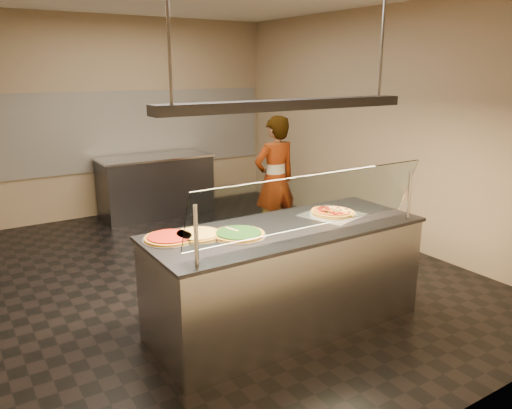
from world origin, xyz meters
TOP-DOWN VIEW (x-y plane):
  - ground at (0.00, 0.00)m, footprint 5.00×6.00m
  - wall_back at (0.00, 3.01)m, footprint 5.00×0.02m
  - wall_front at (0.00, -3.01)m, footprint 5.00×0.02m
  - wall_right at (2.51, 0.00)m, footprint 0.02×6.00m
  - tile_band at (0.00, 2.98)m, footprint 4.90×0.02m
  - serving_counter at (-0.02, -1.42)m, footprint 2.42×0.94m
  - sneeze_guard at (-0.02, -1.76)m, footprint 2.18×0.18m
  - perforated_tray at (0.55, -1.36)m, footprint 0.60×0.60m
  - half_pizza_pepperoni at (0.45, -1.36)m, footprint 0.30×0.44m
  - half_pizza_sausage at (0.64, -1.36)m, footprint 0.30×0.44m
  - pizza_spinach at (-0.48, -1.40)m, footprint 0.45×0.45m
  - pizza_cheese at (-0.76, -1.23)m, footprint 0.42×0.42m
  - pizza_tomato at (-0.98, -1.19)m, footprint 0.43×0.43m
  - pizza_spatula at (-0.44, -1.35)m, footprint 0.22×0.22m
  - prep_table at (0.35, 2.55)m, footprint 1.71×0.74m
  - worker at (1.20, 0.51)m, footprint 0.61×0.40m
  - heat_lamp_housing at (-0.02, -1.42)m, footprint 2.30×0.18m
  - lamp_rod_left at (-1.02, -1.42)m, footprint 0.02×0.02m
  - lamp_rod_right at (0.98, -1.42)m, footprint 0.02×0.02m

SIDE VIEW (x-z plane):
  - ground at x=0.00m, z-range -0.02..0.00m
  - serving_counter at x=-0.02m, z-range 0.00..0.93m
  - prep_table at x=0.35m, z-range 0.00..0.93m
  - worker at x=1.20m, z-range 0.00..1.66m
  - perforated_tray at x=0.55m, z-range 0.93..0.94m
  - pizza_cheese at x=-0.76m, z-range 0.93..0.96m
  - pizza_tomato at x=-0.98m, z-range 0.93..0.96m
  - pizza_spinach at x=-0.48m, z-range 0.93..0.96m
  - half_pizza_sausage at x=0.64m, z-range 0.94..0.98m
  - pizza_spatula at x=-0.44m, z-range 0.95..0.97m
  - half_pizza_pepperoni at x=0.45m, z-range 0.94..0.99m
  - sneeze_guard at x=-0.02m, z-range 0.96..1.49m
  - tile_band at x=0.00m, z-range 0.70..1.90m
  - wall_back at x=0.00m, z-range 0.00..3.00m
  - wall_front at x=0.00m, z-range 0.00..3.00m
  - wall_right at x=2.51m, z-range 0.00..3.00m
  - heat_lamp_housing at x=-0.02m, z-range 1.91..1.99m
  - lamp_rod_left at x=-1.02m, z-range 1.99..3.00m
  - lamp_rod_right at x=0.98m, z-range 1.99..3.00m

